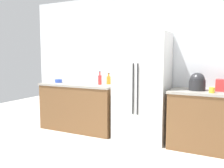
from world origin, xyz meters
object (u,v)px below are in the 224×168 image
at_px(bottle_a, 109,80).
at_px(bowl_a, 58,81).
at_px(refrigerator, 142,87).
at_px(rice_cooker, 197,82).
at_px(bottle_b, 100,79).
at_px(cup_a, 212,90).

bearing_deg(bottle_a, bowl_a, -169.73).
bearing_deg(refrigerator, rice_cooker, 0.10).
bearing_deg(refrigerator, bowl_a, -179.33).
bearing_deg(bottle_b, cup_a, -6.71).
xyz_separation_m(refrigerator, bottle_a, (-0.75, 0.17, 0.08)).
relative_size(bottle_a, bottle_b, 0.86).
bearing_deg(cup_a, bowl_a, 176.67).
relative_size(rice_cooker, bowl_a, 1.97).
relative_size(refrigerator, bowl_a, 13.02).
bearing_deg(refrigerator, bottle_b, 177.10).
relative_size(refrigerator, cup_a, 22.57).
bearing_deg(bowl_a, rice_cooker, 0.48).
xyz_separation_m(bottle_a, cup_a, (1.92, -0.37, -0.04)).
relative_size(rice_cooker, bottle_a, 1.28).
xyz_separation_m(rice_cooker, bottle_a, (-1.68, 0.17, -0.04)).
height_order(bottle_b, bowl_a, bottle_b).
xyz_separation_m(rice_cooker, bowl_a, (-2.77, -0.02, -0.09)).
distance_m(bottle_b, bowl_a, 0.96).
bearing_deg(bottle_a, bottle_b, -133.89).
bearing_deg(rice_cooker, bowl_a, -179.52).
relative_size(bottle_b, bowl_a, 1.79).
bearing_deg(cup_a, bottle_a, 169.06).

